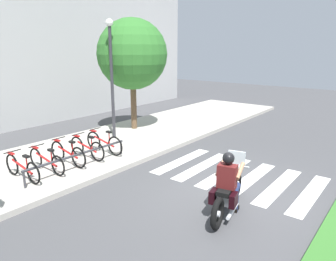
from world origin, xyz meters
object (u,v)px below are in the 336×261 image
at_px(bicycle_1, 46,161).
at_px(bicycle_3, 87,148).
at_px(bike_rack, 79,155).
at_px(rider, 228,179).
at_px(street_lamp, 111,70).
at_px(tree_near_rack, 132,54).
at_px(bicycle_2, 68,153).
at_px(bicycle_0, 22,168).
at_px(bicycle_4, 104,143).
at_px(motorcycle, 228,193).

bearing_deg(bicycle_1, bicycle_3, -0.06).
xyz_separation_m(bicycle_1, bike_rack, (0.71, -0.56, 0.08)).
xyz_separation_m(rider, street_lamp, (2.38, 6.23, 1.94)).
height_order(street_lamp, tree_near_rack, tree_near_rack).
height_order(bicycle_2, street_lamp, street_lamp).
distance_m(bicycle_1, street_lamp, 4.48).
bearing_deg(bicycle_0, bicycle_2, -0.04).
relative_size(bicycle_1, bicycle_4, 0.98).
bearing_deg(bicycle_2, rider, -83.53).
relative_size(bicycle_3, bicycle_4, 0.95).
bearing_deg(rider, bicycle_0, 111.54).
relative_size(bicycle_2, tree_near_rack, 0.35).
distance_m(rider, bicycle_1, 5.23).
bearing_deg(tree_near_rack, street_lamp, -165.53).
relative_size(bicycle_0, bicycle_1, 0.99).
relative_size(bicycle_1, bicycle_3, 1.04).
bearing_deg(tree_near_rack, motorcycle, -120.22).
distance_m(bicycle_4, tree_near_rack, 4.46).
relative_size(rider, bicycle_4, 0.85).
bearing_deg(bicycle_3, street_lamp, 27.62).
xyz_separation_m(bicycle_0, tree_near_rack, (5.92, 1.57, 2.84)).
xyz_separation_m(bicycle_0, street_lamp, (4.37, 1.17, 2.29)).
relative_size(bicycle_3, tree_near_rack, 0.34).
distance_m(rider, bicycle_0, 5.45).
height_order(bicycle_1, bicycle_2, bicycle_2).
xyz_separation_m(bicycle_3, tree_near_rack, (3.79, 1.57, 2.82)).
relative_size(rider, bicycle_0, 0.88).
bearing_deg(rider, bicycle_1, 104.25).
height_order(bicycle_0, bicycle_4, bicycle_4).
height_order(motorcycle, bicycle_0, motorcycle).
distance_m(bike_rack, street_lamp, 4.07).
distance_m(bicycle_1, bicycle_4, 2.13).
distance_m(bicycle_2, tree_near_rack, 5.54).
height_order(motorcycle, street_lamp, street_lamp).
height_order(bicycle_1, street_lamp, street_lamp).
bearing_deg(rider, bicycle_3, 88.45).
xyz_separation_m(rider, bicycle_2, (-0.57, 5.06, -0.33)).
xyz_separation_m(bicycle_2, bicycle_4, (1.42, -0.00, 0.00)).
xyz_separation_m(rider, bicycle_1, (-1.28, 5.06, -0.35)).
bearing_deg(bicycle_1, bicycle_2, -0.12).
distance_m(motorcycle, bicycle_1, 5.23).
bearing_deg(bicycle_0, tree_near_rack, 14.86).
height_order(rider, bicycle_2, rider).
distance_m(street_lamp, tree_near_rack, 1.69).
height_order(rider, bicycle_3, rider).
bearing_deg(street_lamp, bike_rack, -149.68).
height_order(motorcycle, bicycle_2, motorcycle).
height_order(rider, bicycle_1, rider).
bearing_deg(motorcycle, bicycle_4, 81.29).
distance_m(rider, bike_rack, 4.55).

